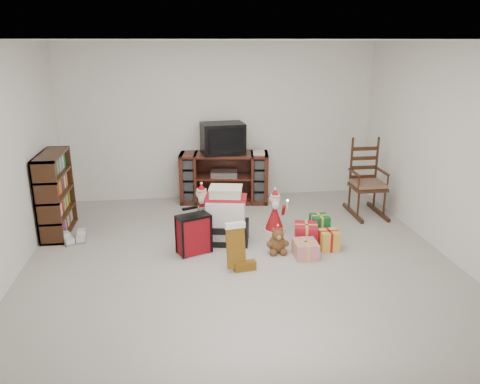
% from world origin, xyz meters
% --- Properties ---
extents(room, '(5.01, 5.01, 2.51)m').
position_xyz_m(room, '(0.00, 0.00, 1.25)').
color(room, '#B8B1A9').
rests_on(room, ground).
extents(tv_stand, '(1.45, 0.68, 0.80)m').
position_xyz_m(tv_stand, '(0.04, 2.22, 0.40)').
color(tv_stand, '#4C1D15').
rests_on(tv_stand, floor).
extents(bookshelf, '(0.30, 0.90, 1.10)m').
position_xyz_m(bookshelf, '(-2.32, 1.21, 0.53)').
color(bookshelf, '#3C2010').
rests_on(bookshelf, floor).
extents(rocking_chair, '(0.47, 0.78, 1.18)m').
position_xyz_m(rocking_chair, '(2.09, 1.39, 0.40)').
color(rocking_chair, '#3C2010').
rests_on(rocking_chair, floor).
extents(gift_pile, '(0.64, 0.52, 0.72)m').
position_xyz_m(gift_pile, '(-0.10, 0.60, 0.32)').
color(gift_pile, black).
rests_on(gift_pile, floor).
extents(red_suitcase, '(0.43, 0.33, 0.58)m').
position_xyz_m(red_suitcase, '(-0.52, 0.31, 0.25)').
color(red_suitcase, maroon).
rests_on(red_suitcase, floor).
extents(stocking, '(0.28, 0.16, 0.58)m').
position_xyz_m(stocking, '(-0.07, -0.21, 0.29)').
color(stocking, '#127C0D').
rests_on(stocking, floor).
extents(teddy_bear, '(0.22, 0.19, 0.32)m').
position_xyz_m(teddy_bear, '(0.49, 0.19, 0.14)').
color(teddy_bear, brown).
rests_on(teddy_bear, floor).
extents(santa_figurine, '(0.30, 0.28, 0.61)m').
position_xyz_m(santa_figurine, '(0.59, 0.85, 0.23)').
color(santa_figurine, '#A21117').
rests_on(santa_figurine, floor).
extents(mrs_claus_figurine, '(0.31, 0.29, 0.63)m').
position_xyz_m(mrs_claus_figurine, '(-0.38, 1.16, 0.24)').
color(mrs_claus_figurine, '#A21117').
rests_on(mrs_claus_figurine, floor).
extents(sneaker_pair, '(0.36, 0.29, 0.09)m').
position_xyz_m(sneaker_pair, '(-2.06, 0.85, 0.05)').
color(sneaker_pair, silver).
rests_on(sneaker_pair, floor).
extents(gift_cluster, '(0.59, 0.91, 0.27)m').
position_xyz_m(gift_cluster, '(1.02, 0.29, 0.14)').
color(gift_cluster, '#AF1423').
rests_on(gift_cluster, floor).
extents(crt_television, '(0.70, 0.54, 0.48)m').
position_xyz_m(crt_television, '(0.03, 2.22, 1.04)').
color(crt_television, black).
rests_on(crt_television, tv_stand).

